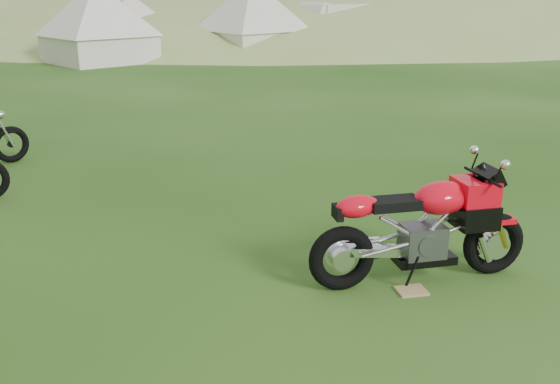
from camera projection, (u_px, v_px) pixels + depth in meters
name	position (u px, v px, depth m)	size (l,w,h in m)	color
ground	(312.00, 255.00, 6.35)	(120.00, 120.00, 0.00)	#19410E
hillside	(340.00, 22.00, 50.47)	(80.00, 64.00, 8.00)	#879F51
hedgerow	(340.00, 22.00, 50.47)	(36.00, 1.20, 8.60)	black
sport_motorcycle	(422.00, 220.00, 5.62)	(2.00, 0.50, 1.20)	red
plywood_board	(411.00, 291.00, 5.59)	(0.26, 0.21, 0.02)	tan
tent_left	(98.00, 24.00, 22.36)	(3.18, 3.18, 2.76)	silver
tent_mid	(129.00, 20.00, 26.85)	(2.91, 2.91, 2.52)	beige
tent_right	(252.00, 19.00, 24.74)	(3.25, 3.25, 2.82)	silver
caravan	(342.00, 25.00, 28.03)	(4.21, 1.88, 1.97)	silver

